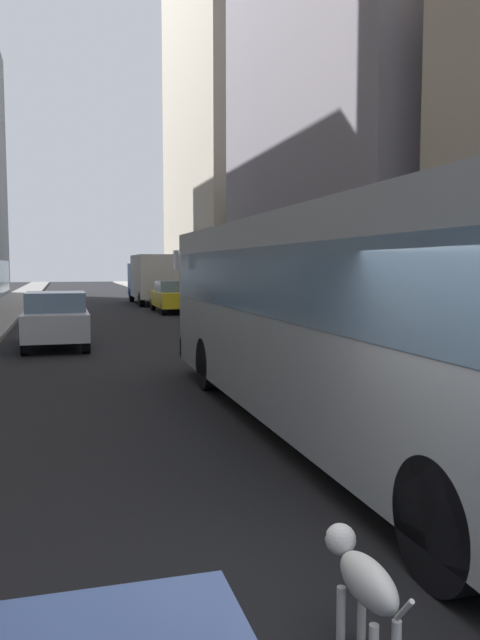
% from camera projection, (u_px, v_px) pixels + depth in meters
% --- Properties ---
extents(ground_plane, '(120.00, 120.00, 0.00)m').
position_uv_depth(ground_plane, '(108.00, 305.00, 37.97)').
color(ground_plane, black).
extents(sidewalk_left, '(2.40, 110.00, 0.15)m').
position_uv_depth(sidewalk_left, '(8.00, 305.00, 36.41)').
color(sidewalk_left, gray).
rests_on(sidewalk_left, ground).
extents(sidewalk_right, '(2.40, 110.00, 0.15)m').
position_uv_depth(sidewalk_right, '(199.00, 302.00, 39.51)').
color(sidewalk_right, '#ADA89E').
rests_on(sidewalk_right, ground).
extents(building_right_far, '(11.28, 19.41, 37.34)m').
position_uv_depth(building_right_far, '(255.00, 51.00, 47.27)').
color(building_right_far, '#B2A893').
rests_on(building_right_far, ground).
extents(transit_bus, '(2.78, 11.53, 3.05)m').
position_uv_depth(transit_bus, '(343.00, 308.00, 8.71)').
color(transit_bus, '#999EA3').
rests_on(transit_bus, ground).
extents(car_yellow_taxi, '(1.72, 4.52, 1.62)m').
position_uv_depth(car_yellow_taxi, '(173.00, 296.00, 31.88)').
color(car_yellow_taxi, yellow).
rests_on(car_yellow_taxi, ground).
extents(car_silver_sedan, '(1.79, 4.22, 1.62)m').
position_uv_depth(car_silver_sedan, '(56.00, 319.00, 18.25)').
color(car_silver_sedan, '#B7BABF').
rests_on(car_silver_sedan, ground).
extents(box_truck, '(2.30, 7.50, 3.05)m').
position_uv_depth(box_truck, '(152.00, 277.00, 38.97)').
color(box_truck, '#19519E').
rests_on(box_truck, ground).
extents(dalmatian_dog, '(0.22, 0.96, 0.72)m').
position_uv_depth(dalmatian_dog, '(363.00, 579.00, 3.69)').
color(dalmatian_dog, white).
rests_on(dalmatian_dog, ground).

